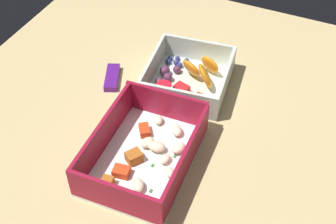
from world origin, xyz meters
TOP-DOWN VIEW (x-y plane):
  - table_surface at (0.00, 0.00)cm, footprint 80.00×80.00cm
  - pasta_container at (-11.10, -0.74)cm, footprint 21.36×15.55cm
  - fruit_bowl at (8.42, -0.17)cm, footprint 16.99×16.35cm
  - candy_bar at (3.99, 13.63)cm, footprint 7.38×4.93cm
  - paper_cup_liner at (19.51, -0.85)cm, footprint 3.79×3.79cm

SIDE VIEW (x-z plane):
  - table_surface at x=0.00cm, z-range 0.00..2.00cm
  - candy_bar at x=3.99cm, z-range 2.00..3.20cm
  - paper_cup_liner at x=19.51cm, z-range 2.00..3.56cm
  - fruit_bowl at x=8.42cm, z-range 1.09..6.77cm
  - pasta_container at x=-11.10cm, z-range 0.84..7.06cm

